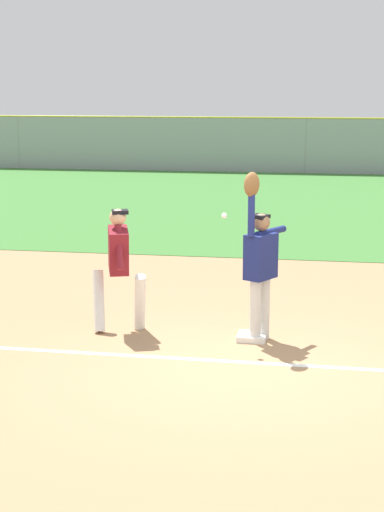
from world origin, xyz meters
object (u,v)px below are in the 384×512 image
parked_car_white (253,151)px  parked_car_black (145,149)px  fielder (260,259)px  parked_car_red (368,151)px  first_base (252,337)px  runner (119,261)px  baseball (224,216)px

parked_car_white → parked_car_black: bearing=-179.9°
fielder → parked_car_red: (2.37, 24.13, -0.45)m
first_base → runner: runner is taller
first_base → parked_car_red: size_ratio=0.08×
first_base → baseball: bearing=-159.8°
baseball → fielder: bearing=15.3°
first_base → parked_car_red: 24.25m
first_base → runner: bearing=177.3°
baseball → parked_car_white: baseball is taller
parked_car_black → first_base: bearing=-75.8°
parked_car_red → fielder: bearing=-90.3°
runner → fielder: bearing=-20.7°
runner → parked_car_white: size_ratio=0.38×
first_base → baseball: 1.71m
first_base → parked_car_red: bearing=84.2°
runner → baseball: size_ratio=23.24×
runner → parked_car_red: 24.42m
parked_car_red → first_base: bearing=-90.5°
fielder → parked_car_white: size_ratio=0.51×
parked_car_red → baseball: bearing=-91.4°
first_base → parked_car_black: parked_car_black is taller
baseball → parked_car_red: 24.44m
baseball → parked_car_black: baseball is taller
parked_car_black → fielder: bearing=-75.6°
baseball → parked_car_white: bearing=94.5°
baseball → parked_car_white: 23.72m
runner → parked_car_red: (4.31, 24.03, -0.32)m
parked_car_black → parked_car_red: size_ratio=0.98×
runner → parked_car_white: (-0.39, 23.40, -0.32)m
baseball → parked_car_black: (-6.48, 23.90, -1.03)m
fielder → parked_car_white: 23.61m
first_base → parked_car_black: size_ratio=0.09×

